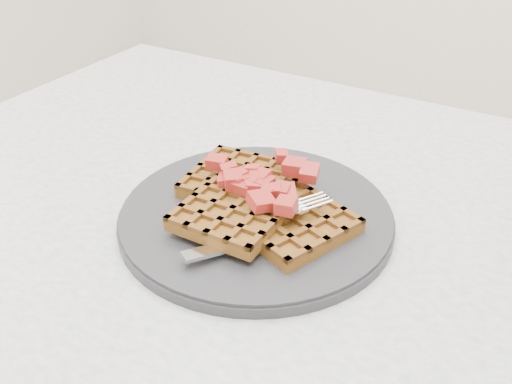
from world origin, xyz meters
TOP-DOWN VIEW (x-y plane):
  - table at (0.00, 0.00)m, footprint 1.20×0.80m
  - plate at (-0.07, -0.04)m, footprint 0.31×0.31m
  - waffles at (-0.07, -0.04)m, footprint 0.23×0.19m
  - strawberry_pile at (-0.07, -0.04)m, footprint 0.15×0.15m
  - fork at (-0.03, -0.07)m, footprint 0.11×0.17m

SIDE VIEW (x-z plane):
  - table at x=0.00m, z-range 0.26..1.01m
  - plate at x=-0.07m, z-range 0.75..0.77m
  - fork at x=-0.03m, z-range 0.77..0.78m
  - waffles at x=-0.07m, z-range 0.76..0.79m
  - strawberry_pile at x=-0.07m, z-range 0.79..0.82m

